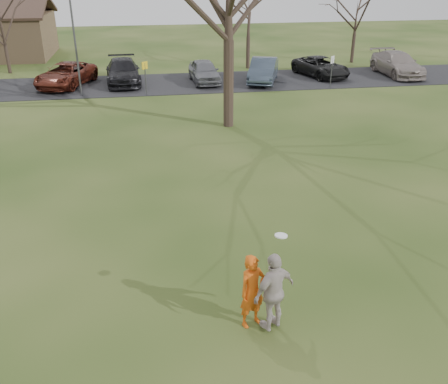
{
  "coord_description": "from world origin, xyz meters",
  "views": [
    {
      "loc": [
        -2.06,
        -8.79,
        7.58
      ],
      "look_at": [
        0.0,
        4.0,
        1.5
      ],
      "focal_mm": 39.44,
      "sensor_mm": 36.0,
      "label": 1
    }
  ],
  "objects_px": {
    "car_4": "(204,71)",
    "lamp_post": "(74,29)",
    "car_5": "(263,70)",
    "car_7": "(397,64)",
    "catching_play": "(274,291)",
    "car_2": "(66,75)",
    "player_defender": "(252,291)",
    "car_3": "(123,72)",
    "car_6": "(321,67)"
  },
  "relations": [
    {
      "from": "car_2",
      "to": "car_5",
      "type": "relative_size",
      "value": 1.12
    },
    {
      "from": "car_7",
      "to": "lamp_post",
      "type": "relative_size",
      "value": 0.89
    },
    {
      "from": "car_7",
      "to": "catching_play",
      "type": "bearing_deg",
      "value": -122.29
    },
    {
      "from": "player_defender",
      "to": "catching_play",
      "type": "xyz_separation_m",
      "value": [
        0.43,
        -0.24,
        0.12
      ]
    },
    {
      "from": "car_3",
      "to": "car_2",
      "type": "bearing_deg",
      "value": -179.98
    },
    {
      "from": "car_4",
      "to": "lamp_post",
      "type": "relative_size",
      "value": 0.7
    },
    {
      "from": "catching_play",
      "to": "lamp_post",
      "type": "distance_m",
      "value": 23.82
    },
    {
      "from": "car_3",
      "to": "car_5",
      "type": "relative_size",
      "value": 1.13
    },
    {
      "from": "car_6",
      "to": "car_2",
      "type": "bearing_deg",
      "value": 164.3
    },
    {
      "from": "player_defender",
      "to": "car_6",
      "type": "distance_m",
      "value": 27.64
    },
    {
      "from": "car_3",
      "to": "lamp_post",
      "type": "distance_m",
      "value": 5.03
    },
    {
      "from": "lamp_post",
      "to": "car_3",
      "type": "bearing_deg",
      "value": 50.03
    },
    {
      "from": "car_3",
      "to": "lamp_post",
      "type": "height_order",
      "value": "lamp_post"
    },
    {
      "from": "car_3",
      "to": "car_6",
      "type": "distance_m",
      "value": 14.02
    },
    {
      "from": "catching_play",
      "to": "car_2",
      "type": "bearing_deg",
      "value": 106.62
    },
    {
      "from": "car_3",
      "to": "car_4",
      "type": "relative_size",
      "value": 1.24
    },
    {
      "from": "car_5",
      "to": "car_6",
      "type": "distance_m",
      "value": 4.66
    },
    {
      "from": "car_4",
      "to": "catching_play",
      "type": "xyz_separation_m",
      "value": [
        -1.59,
        -25.17,
        0.23
      ]
    },
    {
      "from": "lamp_post",
      "to": "catching_play",
      "type": "bearing_deg",
      "value": -74.22
    },
    {
      "from": "car_4",
      "to": "lamp_post",
      "type": "height_order",
      "value": "lamp_post"
    },
    {
      "from": "car_2",
      "to": "car_7",
      "type": "xyz_separation_m",
      "value": [
        23.38,
        -0.23,
        0.06
      ]
    },
    {
      "from": "player_defender",
      "to": "car_7",
      "type": "relative_size",
      "value": 0.32
    },
    {
      "from": "car_6",
      "to": "lamp_post",
      "type": "relative_size",
      "value": 0.78
    },
    {
      "from": "car_6",
      "to": "catching_play",
      "type": "distance_m",
      "value": 27.7
    },
    {
      "from": "car_7",
      "to": "car_3",
      "type": "bearing_deg",
      "value": 178.33
    },
    {
      "from": "car_4",
      "to": "car_5",
      "type": "height_order",
      "value": "car_5"
    },
    {
      "from": "player_defender",
      "to": "car_7",
      "type": "bearing_deg",
      "value": 33.39
    },
    {
      "from": "car_3",
      "to": "player_defender",
      "type": "bearing_deg",
      "value": -85.43
    },
    {
      "from": "car_7",
      "to": "catching_play",
      "type": "distance_m",
      "value": 29.82
    },
    {
      "from": "car_5",
      "to": "car_7",
      "type": "bearing_deg",
      "value": 23.26
    },
    {
      "from": "car_3",
      "to": "car_6",
      "type": "xyz_separation_m",
      "value": [
        14.02,
        0.03,
        -0.11
      ]
    },
    {
      "from": "car_2",
      "to": "car_6",
      "type": "xyz_separation_m",
      "value": [
        17.75,
        0.24,
        -0.06
      ]
    },
    {
      "from": "player_defender",
      "to": "catching_play",
      "type": "bearing_deg",
      "value": -52.89
    },
    {
      "from": "car_5",
      "to": "car_7",
      "type": "height_order",
      "value": "car_7"
    },
    {
      "from": "car_4",
      "to": "car_6",
      "type": "distance_m",
      "value": 8.56
    },
    {
      "from": "car_4",
      "to": "car_3",
      "type": "bearing_deg",
      "value": 170.31
    },
    {
      "from": "car_5",
      "to": "lamp_post",
      "type": "height_order",
      "value": "lamp_post"
    },
    {
      "from": "car_7",
      "to": "catching_play",
      "type": "xyz_separation_m",
      "value": [
        -15.76,
        -25.32,
        0.18
      ]
    },
    {
      "from": "car_4",
      "to": "car_6",
      "type": "relative_size",
      "value": 0.89
    },
    {
      "from": "player_defender",
      "to": "car_4",
      "type": "distance_m",
      "value": 25.01
    },
    {
      "from": "car_5",
      "to": "car_2",
      "type": "bearing_deg",
      "value": -164.43
    },
    {
      "from": "player_defender",
      "to": "car_3",
      "type": "xyz_separation_m",
      "value": [
        -3.47,
        25.52,
        -0.07
      ]
    },
    {
      "from": "catching_play",
      "to": "player_defender",
      "type": "bearing_deg",
      "value": 150.89
    },
    {
      "from": "car_4",
      "to": "car_7",
      "type": "xyz_separation_m",
      "value": [
        14.17,
        0.15,
        0.06
      ]
    },
    {
      "from": "lamp_post",
      "to": "car_5",
      "type": "bearing_deg",
      "value": 8.99
    },
    {
      "from": "car_2",
      "to": "car_4",
      "type": "relative_size",
      "value": 1.22
    },
    {
      "from": "car_5",
      "to": "catching_play",
      "type": "xyz_separation_m",
      "value": [
        -5.6,
        -24.65,
        0.19
      ]
    },
    {
      "from": "car_6",
      "to": "lamp_post",
      "type": "height_order",
      "value": "lamp_post"
    },
    {
      "from": "car_3",
      "to": "car_4",
      "type": "height_order",
      "value": "car_3"
    },
    {
      "from": "car_7",
      "to": "lamp_post",
      "type": "xyz_separation_m",
      "value": [
        -22.19,
        -2.57,
        3.12
      ]
    }
  ]
}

